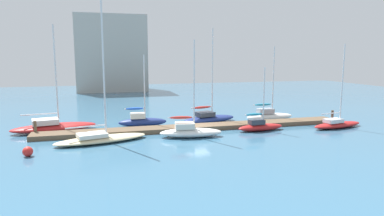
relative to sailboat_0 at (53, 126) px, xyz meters
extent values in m
plane|color=#386684|center=(14.49, -2.91, -0.56)|extent=(120.00, 120.00, 0.00)
cube|color=brown|center=(14.49, -2.91, -0.33)|extent=(32.57, 2.25, 0.46)
cylinder|color=brown|center=(-1.40, -1.94, 0.21)|extent=(0.28, 0.28, 1.54)
cylinder|color=brown|center=(30.37, -3.89, 0.21)|extent=(0.28, 0.28, 1.54)
ellipsoid|color=#B21E1E|center=(0.10, 0.02, -0.14)|extent=(8.66, 4.15, 0.83)
cube|color=silver|center=(-0.72, -0.14, 0.54)|extent=(2.79, 2.29, 0.54)
cylinder|color=silver|center=(0.50, 0.10, 5.25)|extent=(0.15, 0.15, 9.95)
cylinder|color=silver|center=(-1.21, -0.23, 1.34)|extent=(3.45, 0.77, 0.12)
ellipsoid|color=beige|center=(4.71, -5.84, -0.28)|extent=(8.65, 4.36, 0.56)
cube|color=silver|center=(3.90, -6.04, 0.18)|extent=(2.83, 2.25, 0.36)
cylinder|color=silver|center=(5.11, -5.74, 5.93)|extent=(0.15, 0.15, 11.85)
cylinder|color=silver|center=(3.42, -6.16, 1.01)|extent=(3.41, 0.96, 0.12)
ellipsoid|color=navy|center=(9.18, 0.30, -0.10)|extent=(5.34, 1.81, 0.91)
cube|color=silver|center=(8.65, 0.32, 0.65)|extent=(1.63, 1.17, 0.59)
cylinder|color=silver|center=(9.44, 0.29, 3.81)|extent=(0.13, 0.13, 6.93)
cylinder|color=silver|center=(8.33, 0.34, 1.43)|extent=(2.22, 0.20, 0.11)
ellipsoid|color=blue|center=(8.33, 0.34, 1.43)|extent=(2.01, 0.45, 0.28)
ellipsoid|color=white|center=(12.99, -6.03, -0.13)|extent=(6.19, 2.84, 0.85)
cube|color=silver|center=(12.40, -5.94, 0.56)|extent=(1.97, 1.63, 0.55)
cylinder|color=silver|center=(13.28, -6.07, 4.45)|extent=(0.14, 0.14, 8.33)
cylinder|color=silver|center=(12.04, -5.89, 1.36)|extent=(2.49, 0.48, 0.11)
ellipsoid|color=#B72D28|center=(12.04, -5.89, 1.36)|extent=(2.28, 0.69, 0.28)
ellipsoid|color=navy|center=(17.01, 0.53, -0.17)|extent=(7.04, 3.78, 0.78)
cube|color=#333842|center=(16.36, 0.37, 0.48)|extent=(2.33, 2.01, 0.51)
cylinder|color=silver|center=(17.34, 0.61, 5.27)|extent=(0.14, 0.14, 10.10)
cylinder|color=silver|center=(15.97, 0.27, 1.28)|extent=(2.76, 0.78, 0.11)
ellipsoid|color=#B72D28|center=(15.97, 0.27, 1.28)|extent=(2.55, 0.95, 0.28)
ellipsoid|color=#B21E1E|center=(20.71, -5.23, -0.20)|extent=(5.18, 1.74, 0.71)
cube|color=#333842|center=(20.20, -5.26, 0.39)|extent=(1.59, 1.08, 0.46)
cylinder|color=silver|center=(20.97, -5.21, 3.07)|extent=(0.13, 0.13, 5.82)
cylinder|color=silver|center=(19.90, -5.28, 1.20)|extent=(2.14, 0.25, 0.10)
ellipsoid|color=teal|center=(19.90, -5.28, 1.20)|extent=(1.95, 0.49, 0.28)
ellipsoid|color=white|center=(24.38, -0.26, -0.12)|extent=(6.12, 1.87, 0.88)
cube|color=#9EA3AD|center=(23.77, -0.28, 0.61)|extent=(1.86, 1.23, 0.57)
cylinder|color=silver|center=(24.68, -0.25, 4.27)|extent=(0.14, 0.14, 7.90)
cylinder|color=silver|center=(23.41, -0.29, 1.40)|extent=(2.55, 0.19, 0.11)
ellipsoid|color=teal|center=(23.41, -0.29, 1.40)|extent=(2.30, 0.44, 0.28)
ellipsoid|color=#B21E1E|center=(29.38, -6.09, -0.25)|extent=(6.60, 2.72, 0.62)
cube|color=silver|center=(28.75, -6.19, 0.27)|extent=(2.09, 1.48, 0.40)
cylinder|color=silver|center=(29.70, -6.03, 4.23)|extent=(0.14, 0.14, 8.34)
cylinder|color=silver|center=(28.37, -6.26, 1.09)|extent=(2.67, 0.56, 0.11)
sphere|color=red|center=(-0.84, -8.90, -0.17)|extent=(0.78, 0.78, 0.78)
cube|color=#ADA89E|center=(7.60, 41.75, 7.62)|extent=(14.90, 9.90, 16.37)
camera|label=1|loc=(4.66, -36.88, 7.11)|focal=32.00mm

